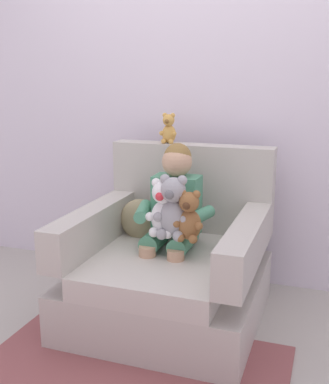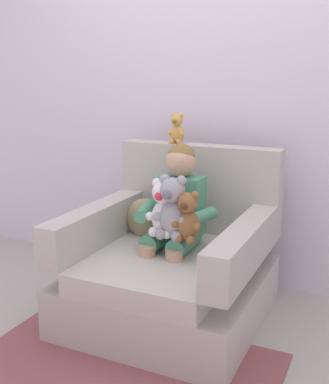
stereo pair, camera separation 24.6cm
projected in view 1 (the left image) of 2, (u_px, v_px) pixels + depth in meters
name	position (u px, v px, depth m)	size (l,w,h in m)	color
ground_plane	(168.00, 318.00, 2.75)	(8.00, 8.00, 0.00)	#ADA89E
back_wall	(205.00, 83.00, 3.11)	(6.00, 0.10, 2.60)	silver
armchair	(171.00, 267.00, 2.73)	(1.01, 1.03, 0.94)	#BCB7AD
seated_child	(173.00, 210.00, 2.70)	(0.45, 0.39, 0.82)	#4C9370
plush_grey	(173.00, 209.00, 2.52)	(0.20, 0.16, 0.34)	#9E9EA3
plush_white	(163.00, 209.00, 2.56)	(0.18, 0.15, 0.31)	white
plush_brown	(189.00, 217.00, 2.49)	(0.16, 0.13, 0.27)	brown
plush_honey_on_backrest	(169.00, 129.00, 2.96)	(0.11, 0.09, 0.19)	gold
throw_pillow	(141.00, 220.00, 2.89)	(0.26, 0.12, 0.26)	#998C66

